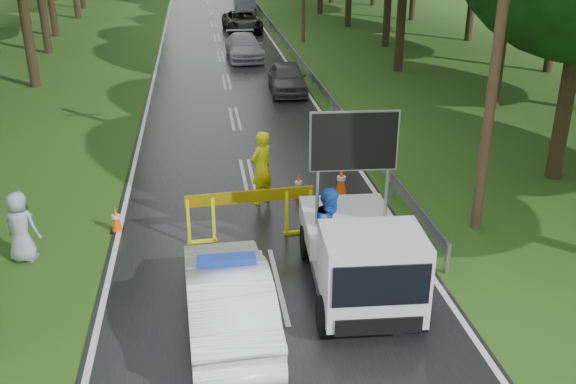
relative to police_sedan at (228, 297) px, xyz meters
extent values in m
plane|color=#224E16|center=(0.96, 1.40, -0.69)|extent=(160.00, 160.00, 0.00)
cube|color=black|center=(0.96, 31.40, -0.68)|extent=(7.00, 140.00, 0.02)
cylinder|color=gray|center=(4.66, 1.40, -0.34)|extent=(0.12, 0.12, 0.70)
cube|color=gray|center=(4.66, 31.40, -0.14)|extent=(0.05, 60.00, 0.30)
cylinder|color=#483221|center=(6.16, 3.40, 4.31)|extent=(0.24, 0.24, 10.00)
imported|color=white|center=(0.00, 0.00, 0.00)|extent=(1.63, 4.21, 1.37)
cube|color=#1938A5|center=(0.00, 0.00, 0.75)|extent=(1.04, 0.33, 0.14)
cube|color=gray|center=(2.65, 1.37, -0.20)|extent=(1.99, 3.85, 0.22)
cube|color=silver|center=(2.70, 2.27, 0.16)|extent=(1.99, 2.25, 0.49)
cube|color=silver|center=(2.56, -0.23, 0.43)|extent=(1.86, 1.53, 1.52)
cube|color=black|center=(2.52, -0.97, 0.61)|extent=(1.65, 0.13, 0.76)
cube|color=black|center=(2.68, 1.91, 2.17)|extent=(1.70, 0.20, 1.16)
cylinder|color=black|center=(1.70, -0.37, -0.31)|extent=(0.29, 0.76, 0.75)
cylinder|color=black|center=(3.40, -0.46, -0.31)|extent=(0.29, 0.76, 0.75)
cylinder|color=black|center=(1.86, 2.49, -0.31)|extent=(0.29, 0.76, 0.75)
cylinder|color=black|center=(3.55, 2.40, -0.31)|extent=(0.29, 0.76, 0.75)
cube|color=#E3EF0C|center=(-0.71, 3.46, -0.12)|extent=(0.07, 0.07, 1.14)
cube|color=#E3EF0C|center=(-0.14, 3.50, -0.12)|extent=(0.07, 0.07, 1.14)
cube|color=#E3EF0C|center=(1.56, 3.62, -0.12)|extent=(0.07, 0.07, 1.14)
cube|color=#E3EF0C|center=(2.12, 3.66, -0.12)|extent=(0.07, 0.07, 1.14)
cube|color=#F2CC00|center=(0.71, 3.56, 0.39)|extent=(2.95, 0.26, 0.28)
imported|color=#EFF00D|center=(1.17, 5.59, 0.30)|extent=(0.85, 0.83, 1.97)
imported|color=blue|center=(2.25, 1.90, 0.25)|extent=(1.15, 1.15, 1.88)
imported|color=#8C9FA8|center=(-4.28, 3.25, 0.12)|extent=(0.91, 0.73, 1.61)
imported|color=#3E3F45|center=(3.47, 17.12, -0.05)|extent=(1.67, 3.82, 1.28)
imported|color=#A1A3A8|center=(2.20, 24.61, -0.04)|extent=(1.95, 4.52, 1.30)
imported|color=black|center=(2.77, 33.79, -0.02)|extent=(2.62, 4.96, 1.33)
imported|color=#414348|center=(3.56, 41.97, 0.08)|extent=(1.73, 4.70, 1.54)
cube|color=black|center=(-0.01, 1.77, -0.67)|extent=(0.36, 0.36, 0.03)
cone|color=#FF5408|center=(-0.01, 1.77, -0.29)|extent=(0.30, 0.30, 0.75)
cube|color=black|center=(2.20, 5.90, -0.67)|extent=(0.31, 0.31, 0.03)
cone|color=#FF5408|center=(2.20, 5.90, -0.35)|extent=(0.26, 0.26, 0.64)
cube|color=black|center=(-2.44, 4.40, -0.67)|extent=(0.31, 0.31, 0.03)
cone|color=#FF5408|center=(-2.44, 4.40, -0.35)|extent=(0.25, 0.25, 0.64)
cube|color=black|center=(3.36, 5.84, -0.67)|extent=(0.38, 0.38, 0.03)
cone|color=#FF5408|center=(3.36, 5.84, -0.28)|extent=(0.31, 0.31, 0.78)
camera|label=1|loc=(-0.31, -9.83, 6.21)|focal=40.00mm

